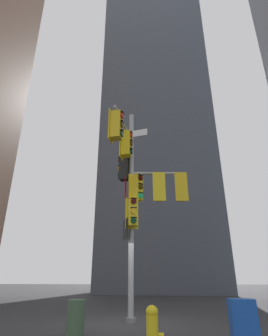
{
  "coord_description": "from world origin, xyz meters",
  "views": [
    {
      "loc": [
        1.14,
        -9.91,
        1.35
      ],
      "look_at": [
        0.08,
        0.23,
        5.51
      ],
      "focal_mm": 28.9,
      "sensor_mm": 36.0,
      "label": 1
    }
  ],
  "objects": [
    {
      "name": "building_mid_block",
      "position": [
        0.9,
        21.16,
        23.12
      ],
      "size": [
        12.28,
        12.28,
        46.24
      ],
      "primitive_type": "cube",
      "color": "#4C5460",
      "rests_on": "ground"
    },
    {
      "name": "newspaper_box",
      "position": [
        2.5,
        -4.29,
        0.5
      ],
      "size": [
        0.45,
        0.36,
        1.0
      ],
      "color": "#194CB2",
      "rests_on": "ground"
    },
    {
      "name": "signal_pole_assembly",
      "position": [
        0.28,
        -0.35,
        4.72
      ],
      "size": [
        3.0,
        2.94,
        7.89
      ],
      "color": "#9EA0A3",
      "rests_on": "ground"
    },
    {
      "name": "trash_bin",
      "position": [
        -1.12,
        -2.4,
        0.42
      ],
      "size": [
        0.45,
        0.45,
        0.84
      ],
      "primitive_type": "cylinder",
      "color": "#3F593F",
      "rests_on": "ground"
    },
    {
      "name": "ground",
      "position": [
        0.0,
        0.0,
        0.0
      ],
      "size": [
        120.0,
        120.0,
        0.0
      ],
      "primitive_type": "plane",
      "color": "#2D2D30"
    },
    {
      "name": "fire_hydrant",
      "position": [
        0.89,
        -4.23,
        0.46
      ],
      "size": [
        0.33,
        0.23,
        0.88
      ],
      "color": "yellow",
      "rests_on": "ground"
    }
  ]
}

